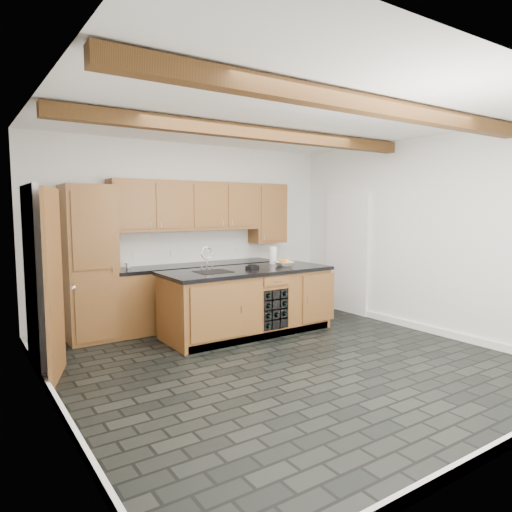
{
  "coord_description": "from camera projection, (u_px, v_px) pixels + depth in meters",
  "views": [
    {
      "loc": [
        -3.19,
        -4.11,
        1.78
      ],
      "look_at": [
        0.11,
        0.8,
        1.17
      ],
      "focal_mm": 32.0,
      "sensor_mm": 36.0,
      "label": 1
    }
  ],
  "objects": [
    {
      "name": "room_shell",
      "position": [
        255.0,
        230.0,
        5.58
      ],
      "size": [
        5.01,
        5.0,
        5.0
      ],
      "color": "white",
      "rests_on": "ground"
    },
    {
      "name": "paper_towel",
      "position": [
        273.0,
        255.0,
        7.07
      ],
      "size": [
        0.11,
        0.11,
        0.27
      ],
      "primitive_type": "cylinder",
      "color": "white",
      "rests_on": "island"
    },
    {
      "name": "fruit_bowl",
      "position": [
        284.0,
        264.0,
        6.81
      ],
      "size": [
        0.31,
        0.31,
        0.07
      ],
      "primitive_type": "imported",
      "rotation": [
        0.0,
        0.0,
        -0.11
      ],
      "color": "beige",
      "rests_on": "island"
    },
    {
      "name": "kitchen_scale",
      "position": [
        252.0,
        267.0,
        6.51
      ],
      "size": [
        0.22,
        0.17,
        0.06
      ],
      "rotation": [
        0.0,
        0.0,
        0.36
      ],
      "color": "black",
      "rests_on": "island"
    },
    {
      "name": "faucet",
      "position": [
        212.0,
        269.0,
        6.21
      ],
      "size": [
        0.45,
        0.4,
        0.34
      ],
      "color": "black",
      "rests_on": "island"
    },
    {
      "name": "fruit_cluster",
      "position": [
        284.0,
        261.0,
        6.8
      ],
      "size": [
        0.16,
        0.17,
        0.07
      ],
      "color": "red",
      "rests_on": "fruit_bowl"
    },
    {
      "name": "island",
      "position": [
        248.0,
        301.0,
        6.53
      ],
      "size": [
        2.48,
        0.96,
        0.93
      ],
      "color": "brown",
      "rests_on": "ground"
    },
    {
      "name": "mug",
      "position": [
        128.0,
        265.0,
        6.55
      ],
      "size": [
        0.11,
        0.11,
        0.08
      ],
      "primitive_type": "imported",
      "rotation": [
        0.0,
        0.0,
        0.31
      ],
      "color": "white",
      "rests_on": "back_cabinetry"
    },
    {
      "name": "back_cabinetry",
      "position": [
        176.0,
        262.0,
        6.88
      ],
      "size": [
        3.65,
        0.62,
        2.2
      ],
      "color": "brown",
      "rests_on": "ground"
    },
    {
      "name": "ground",
      "position": [
        286.0,
        361.0,
        5.35
      ],
      "size": [
        5.0,
        5.0,
        0.0
      ],
      "primitive_type": "plane",
      "color": "black",
      "rests_on": "ground"
    }
  ]
}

